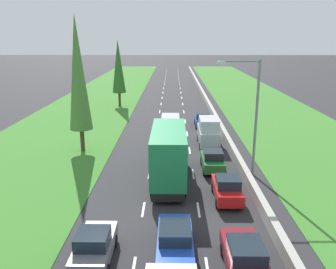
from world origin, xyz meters
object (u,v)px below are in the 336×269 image
at_px(blue_hatchback_right_lane_sixth, 202,120).
at_px(grey_hatchback_left_lane, 94,246).
at_px(poplar_tree_second, 78,74).
at_px(green_box_truck_centre_lane, 169,152).
at_px(green_hatchback_right_lane, 213,160).
at_px(silver_van_centre_lane_fourth, 170,129).
at_px(street_light_mast, 252,110).
at_px(maroon_sedan_right_lane, 245,258).
at_px(poplar_tree_third, 118,67).
at_px(red_hatchback_right_lane, 227,188).
at_px(blue_sedan_centre_lane, 175,240).
at_px(silver_van_right_lane, 208,132).

bearing_deg(blue_hatchback_right_lane_sixth, grey_hatchback_left_lane, -105.37).
bearing_deg(poplar_tree_second, green_box_truck_centre_lane, -39.62).
relative_size(green_hatchback_right_lane, poplar_tree_second, 0.31).
height_order(silver_van_centre_lane_fourth, street_light_mast, street_light_mast).
bearing_deg(poplar_tree_second, blue_hatchback_right_lane_sixth, 38.61).
xyz_separation_m(maroon_sedan_right_lane, poplar_tree_third, (-11.56, 40.21, 5.32)).
bearing_deg(poplar_tree_third, poplar_tree_second, -90.84).
distance_m(red_hatchback_right_lane, green_hatchback_right_lane, 5.52).
bearing_deg(blue_sedan_centre_lane, street_light_mast, 61.32).
bearing_deg(green_hatchback_right_lane, green_box_truck_centre_lane, -150.11).
relative_size(green_box_truck_centre_lane, silver_van_right_lane, 1.92).
relative_size(grey_hatchback_left_lane, street_light_mast, 0.43).
relative_size(green_box_truck_centre_lane, green_hatchback_right_lane, 2.41).
bearing_deg(silver_van_centre_lane_fourth, green_hatchback_right_lane, -66.05).
xyz_separation_m(green_box_truck_centre_lane, blue_hatchback_right_lane_sixth, (3.88, 16.55, -1.35)).
xyz_separation_m(green_box_truck_centre_lane, street_light_mast, (6.31, 1.11, 3.05)).
xyz_separation_m(silver_van_centre_lane_fourth, poplar_tree_second, (-8.35, -3.05, 5.95)).
height_order(blue_hatchback_right_lane_sixth, street_light_mast, street_light_mast).
distance_m(green_box_truck_centre_lane, silver_van_centre_lane_fourth, 9.93).
xyz_separation_m(silver_van_centre_lane_fourth, grey_hatchback_left_lane, (-3.56, -20.17, -0.56)).
relative_size(maroon_sedan_right_lane, poplar_tree_second, 0.36).
relative_size(maroon_sedan_right_lane, poplar_tree_third, 0.44).
distance_m(grey_hatchback_left_lane, blue_hatchback_right_lane_sixth, 27.82).
bearing_deg(blue_hatchback_right_lane_sixth, silver_van_centre_lane_fourth, -119.78).
xyz_separation_m(maroon_sedan_right_lane, blue_sedan_centre_lane, (-3.20, 1.43, 0.00)).
bearing_deg(silver_van_right_lane, silver_van_centre_lane_fourth, 165.24).
height_order(silver_van_centre_lane_fourth, poplar_tree_second, poplar_tree_second).
height_order(blue_sedan_centre_lane, poplar_tree_third, poplar_tree_third).
bearing_deg(green_box_truck_centre_lane, blue_hatchback_right_lane_sixth, 76.80).
relative_size(green_box_truck_centre_lane, street_light_mast, 1.04).
xyz_separation_m(red_hatchback_right_lane, green_box_truck_centre_lane, (-3.92, 3.46, 1.35)).
xyz_separation_m(red_hatchback_right_lane, blue_hatchback_right_lane_sixth, (-0.04, 20.02, 0.00)).
relative_size(silver_van_centre_lane_fourth, blue_hatchback_right_lane_sixth, 1.26).
height_order(green_box_truck_centre_lane, silver_van_right_lane, green_box_truck_centre_lane).
xyz_separation_m(red_hatchback_right_lane, street_light_mast, (2.38, 4.57, 4.40)).
bearing_deg(red_hatchback_right_lane, street_light_mast, 62.45).
xyz_separation_m(silver_van_centre_lane_fourth, street_light_mast, (6.23, -8.79, 3.83)).
distance_m(maroon_sedan_right_lane, silver_van_right_lane, 20.01).
bearing_deg(grey_hatchback_left_lane, green_hatchback_right_lane, 60.22).
height_order(blue_hatchback_right_lane_sixth, poplar_tree_third, poplar_tree_third).
bearing_deg(green_box_truck_centre_lane, grey_hatchback_left_lane, -108.76).
relative_size(red_hatchback_right_lane, street_light_mast, 0.43).
bearing_deg(blue_hatchback_right_lane_sixth, green_hatchback_right_lane, -91.27).
relative_size(red_hatchback_right_lane, poplar_tree_third, 0.38).
height_order(green_box_truck_centre_lane, silver_van_centre_lane_fourth, green_box_truck_centre_lane).
relative_size(green_box_truck_centre_lane, silver_van_centre_lane_fourth, 1.92).
distance_m(poplar_tree_second, street_light_mast, 15.81).
distance_m(silver_van_right_lane, poplar_tree_third, 23.89).
bearing_deg(silver_van_right_lane, maroon_sedan_right_lane, -90.73).
bearing_deg(green_hatchback_right_lane, poplar_tree_second, 157.92).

